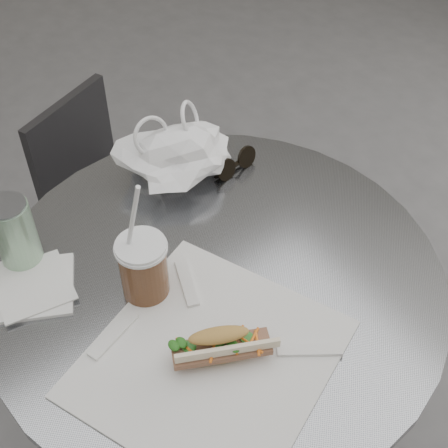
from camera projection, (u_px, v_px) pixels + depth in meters
cafe_table at (218, 363)px, 1.23m from camera, size 0.76×0.76×0.74m
chair_far at (123, 228)px, 1.72m from camera, size 0.38×0.40×0.67m
sandwich_paper at (210, 358)px, 0.92m from camera, size 0.45×0.44×0.00m
banh_mi at (220, 346)px, 0.90m from camera, size 0.19×0.14×0.06m
iced_coffee at (143, 267)px, 0.97m from camera, size 0.08×0.08×0.24m
sunglasses at (236, 164)px, 1.21m from camera, size 0.10×0.03×0.05m
plastic_bag at (178, 156)px, 1.17m from camera, size 0.25×0.23×0.10m
napkin_stack at (33, 287)px, 1.01m from camera, size 0.17×0.17×0.01m
drink_can at (15, 234)px, 1.01m from camera, size 0.07×0.07×0.13m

